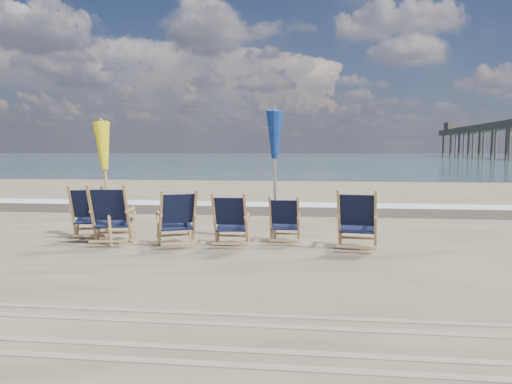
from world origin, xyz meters
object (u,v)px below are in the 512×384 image
beach_chair_1 (127,215)px  beach_chair_5 (375,221)px  umbrella_yellow (106,152)px  umbrella_blue (275,141)px  beach_chair_4 (298,220)px  beach_chair_2 (194,218)px  beach_chair_0 (104,212)px  beach_chair_3 (246,220)px

beach_chair_1 → beach_chair_5: size_ratio=1.05×
beach_chair_1 → umbrella_yellow: (-0.41, 0.08, 1.11)m
umbrella_blue → beach_chair_4: bearing=-18.1°
umbrella_yellow → umbrella_blue: (2.95, 0.55, 0.20)m
beach_chair_1 → beach_chair_2: (1.19, 0.07, -0.04)m
beach_chair_4 → umbrella_blue: (-0.43, 0.14, 1.42)m
beach_chair_4 → umbrella_yellow: size_ratio=0.41×
beach_chair_0 → beach_chair_4: size_ratio=1.19×
beach_chair_1 → beach_chair_4: bearing=-179.2°
beach_chair_2 → umbrella_blue: size_ratio=0.43×
beach_chair_0 → beach_chair_1: beach_chair_1 is taller
beach_chair_1 → beach_chair_4: 3.02m
beach_chair_0 → beach_chair_4: beach_chair_0 is taller
beach_chair_3 → beach_chair_5: beach_chair_5 is taller
beach_chair_0 → beach_chair_2: (1.84, -0.43, -0.01)m
beach_chair_5 → umbrella_blue: (-1.72, 0.69, 1.33)m
beach_chair_3 → beach_chair_5: bearing=175.6°
beach_chair_4 → beach_chair_2: bearing=13.5°
beach_chair_5 → umbrella_yellow: bearing=6.4°
beach_chair_3 → beach_chair_2: bearing=-1.9°
beach_chair_5 → beach_chair_1: bearing=7.3°
umbrella_blue → umbrella_yellow: bearing=-169.5°
beach_chair_0 → umbrella_yellow: size_ratio=0.48×
beach_chair_1 → beach_chair_2: size_ratio=1.07×
beach_chair_4 → beach_chair_1: bearing=9.7°
beach_chair_4 → umbrella_yellow: umbrella_yellow is taller
umbrella_yellow → beach_chair_3: bearing=-0.5°
beach_chair_2 → beach_chair_3: beach_chair_2 is taller
beach_chair_2 → umbrella_yellow: umbrella_yellow is taller
beach_chair_4 → umbrella_blue: 1.49m
umbrella_yellow → beach_chair_5: bearing=-1.8°
beach_chair_2 → beach_chair_4: 1.84m
umbrella_yellow → umbrella_blue: 3.01m
umbrella_blue → beach_chair_1: bearing=-166.1°
beach_chair_0 → beach_chair_4: 3.62m
umbrella_yellow → beach_chair_2: bearing=-0.3°
umbrella_blue → beach_chair_2: bearing=-157.6°
beach_chair_5 → beach_chair_3: bearing=4.9°
beach_chair_1 → beach_chair_0: bearing=-46.4°
beach_chair_3 → beach_chair_5: size_ratio=0.92×
beach_chair_0 → beach_chair_2: beach_chair_0 is taller
beach_chair_5 → umbrella_yellow: (-4.67, 0.15, 1.13)m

